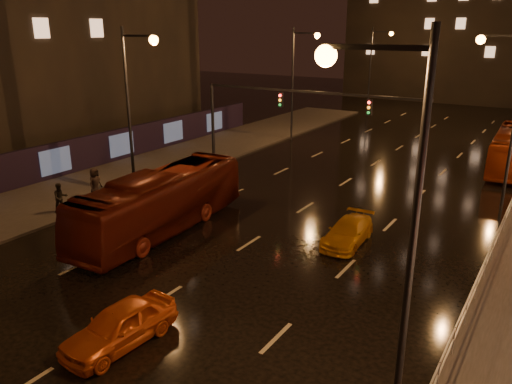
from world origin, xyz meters
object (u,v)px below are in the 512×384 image
bus_red (161,202)px  pedestrian_b (60,198)px  taxi_far (348,232)px  pedestrian_c (95,183)px  taxi_near (120,326)px

bus_red → pedestrian_b: size_ratio=6.79×
taxi_far → pedestrian_c: bearing=-174.8°
pedestrian_c → pedestrian_b: bearing=177.2°
bus_red → taxi_far: bearing=18.4°
bus_red → pedestrian_b: 6.51m
taxi_far → pedestrian_b: size_ratio=2.43×
pedestrian_b → taxi_far: bearing=-54.0°
pedestrian_b → taxi_near: bearing=-101.4°
pedestrian_b → pedestrian_c: size_ratio=0.89×
taxi_far → bus_red: bearing=-160.5°
taxi_far → pedestrian_b: 15.75m
bus_red → pedestrian_c: bearing=164.2°
taxi_near → pedestrian_b: (-11.85, 6.78, 0.28)m
bus_red → pedestrian_c: bus_red is taller
taxi_far → pedestrian_c: 15.42m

